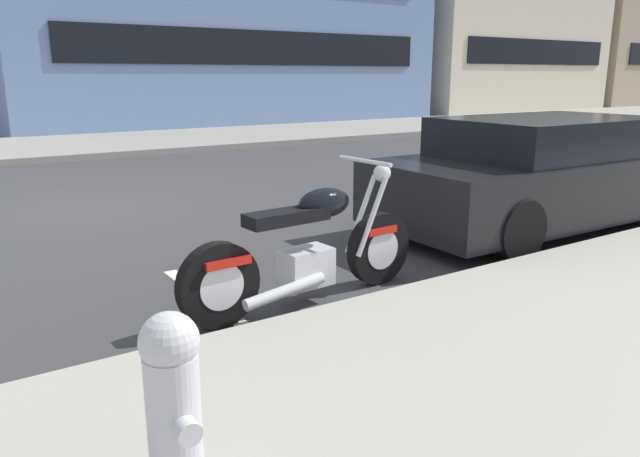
% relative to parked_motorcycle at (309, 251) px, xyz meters
% --- Properties ---
extents(ground_plane, '(260.00, 260.00, 0.00)m').
position_rel_parked_motorcycle_xyz_m(ground_plane, '(-0.66, 4.69, -0.43)').
color(ground_plane, '#333335').
extents(sidewalk_far_curb, '(120.00, 5.00, 0.14)m').
position_rel_parked_motorcycle_xyz_m(sidewalk_far_curb, '(11.34, 12.19, -0.36)').
color(sidewalk_far_curb, gray).
rests_on(sidewalk_far_curb, ground).
extents(parking_stall_stripe, '(0.12, 2.20, 0.01)m').
position_rel_parked_motorcycle_xyz_m(parking_stall_stripe, '(-0.66, 0.29, -0.42)').
color(parking_stall_stripe, silver).
rests_on(parking_stall_stripe, ground).
extents(parked_motorcycle, '(2.20, 0.62, 1.12)m').
position_rel_parked_motorcycle_xyz_m(parked_motorcycle, '(0.00, 0.00, 0.00)').
color(parked_motorcycle, black).
rests_on(parked_motorcycle, ground).
extents(parked_car_behind_motorcycle, '(4.52, 1.93, 1.30)m').
position_rel_parked_motorcycle_xyz_m(parked_car_behind_motorcycle, '(3.79, 0.61, 0.21)').
color(parked_car_behind_motorcycle, black).
rests_on(parked_car_behind_motorcycle, ground).
extents(fire_hydrant, '(0.24, 0.36, 0.75)m').
position_rel_parked_motorcycle_xyz_m(fire_hydrant, '(-1.76, -1.74, 0.11)').
color(fire_hydrant, '#B7B7BC').
rests_on(fire_hydrant, sidewalk_near_curb).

